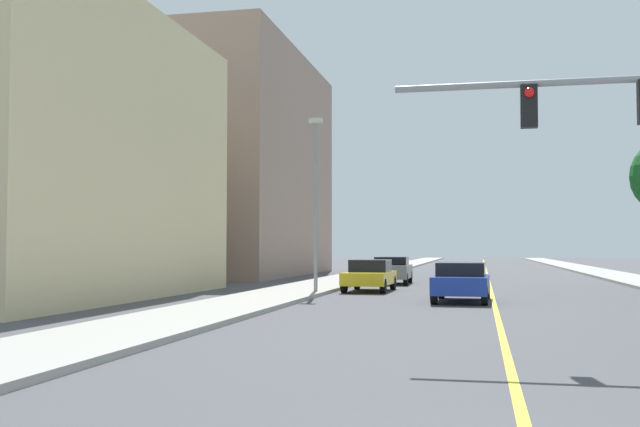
# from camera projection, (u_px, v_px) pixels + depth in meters

# --- Properties ---
(ground) EXTENTS (192.00, 192.00, 0.00)m
(ground) POSITION_uv_depth(u_px,v_px,m) (488.00, 279.00, 46.02)
(ground) COLOR #47474C
(sidewalk_left) EXTENTS (3.19, 168.00, 0.15)m
(sidewalk_left) POSITION_uv_depth(u_px,v_px,m) (355.00, 277.00, 47.78)
(sidewalk_left) COLOR #9E9B93
(sidewalk_left) RESTS_ON ground
(sidewalk_right) EXTENTS (3.19, 168.00, 0.15)m
(sidewalk_right) POSITION_uv_depth(u_px,v_px,m) (631.00, 279.00, 44.28)
(sidewalk_right) COLOR #9E9B93
(sidewalk_right) RESTS_ON ground
(lane_marking_center) EXTENTS (0.16, 144.00, 0.01)m
(lane_marking_center) POSITION_uv_depth(u_px,v_px,m) (488.00, 279.00, 46.02)
(lane_marking_center) COLOR yellow
(lane_marking_center) RESTS_ON ground
(building_left_far) EXTENTS (15.83, 20.99, 15.63)m
(building_left_far) POSITION_uv_depth(u_px,v_px,m) (197.00, 167.00, 54.10)
(building_left_far) COLOR gray
(building_left_far) RESTS_ON ground
(street_lamp) EXTENTS (0.56, 0.28, 7.29)m
(street_lamp) POSITION_uv_depth(u_px,v_px,m) (316.00, 194.00, 31.41)
(street_lamp) COLOR gray
(street_lamp) RESTS_ON sidewalk_left
(car_yellow) EXTENTS (1.99, 4.21, 1.41)m
(car_yellow) POSITION_uv_depth(u_px,v_px,m) (370.00, 275.00, 33.40)
(car_yellow) COLOR gold
(car_yellow) RESTS_ON ground
(car_gray) EXTENTS (1.99, 4.20, 1.46)m
(car_gray) POSITION_uv_depth(u_px,v_px,m) (392.00, 270.00, 39.96)
(car_gray) COLOR slate
(car_gray) RESTS_ON ground
(car_blue) EXTENTS (2.04, 4.28, 1.42)m
(car_blue) POSITION_uv_depth(u_px,v_px,m) (461.00, 281.00, 26.95)
(car_blue) COLOR #1E389E
(car_blue) RESTS_ON ground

